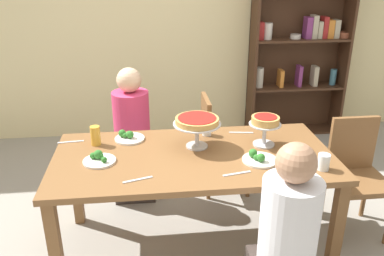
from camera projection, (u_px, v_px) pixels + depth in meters
The scene contains 19 objects.
ground_plane at pixel (194, 245), 2.94m from camera, with size 12.00×12.00×0.00m, color gray.
rear_partition at pixel (170, 12), 4.42m from camera, with size 8.00×0.12×2.80m, color beige.
dining_table at pixel (194, 166), 2.69m from camera, with size 1.85×0.90×0.74m.
bookshelf at pixel (300, 37), 4.51m from camera, with size 1.13×0.30×2.21m.
diner_far_left at pixel (133, 144), 3.41m from camera, with size 0.34×0.34×1.15m.
chair_head_east at pixel (356, 170), 2.98m from camera, with size 0.40×0.40×0.87m.
chair_far_right at pixel (218, 139), 3.50m from camera, with size 0.40×0.40×0.87m.
deep_dish_pizza_stand at pixel (197, 123), 2.70m from camera, with size 0.33×0.33×0.22m.
personal_pizza_stand at pixel (265, 124), 2.74m from camera, with size 0.22×0.22×0.21m.
salad_plate_near_diner at pixel (99, 159), 2.56m from camera, with size 0.21×0.21×0.07m.
salad_plate_far_diner at pixel (128, 137), 2.87m from camera, with size 0.21×0.21×0.07m.
salad_plate_spare at pixel (258, 158), 2.57m from camera, with size 0.23×0.23×0.07m.
beer_glass_amber_tall at pixel (95, 136), 2.78m from camera, with size 0.07×0.07×0.14m, color gold.
water_glass_clear_near at pixel (324, 162), 2.45m from camera, with size 0.07×0.07×0.10m, color white.
water_glass_clear_far at pixel (207, 128), 2.94m from camera, with size 0.07×0.07×0.11m, color white.
cutlery_fork_near at pixel (241, 133), 2.99m from camera, with size 0.18×0.02×0.01m, color silver.
cutlery_knife_near at pixel (138, 180), 2.35m from camera, with size 0.18×0.02×0.01m, color silver.
cutlery_fork_far at pixel (237, 174), 2.42m from camera, with size 0.18×0.02×0.01m, color silver.
cutlery_knife_far at pixel (71, 142), 2.84m from camera, with size 0.18×0.02×0.01m, color silver.
Camera 1 is at (-0.28, -2.37, 1.93)m, focal length 37.52 mm.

